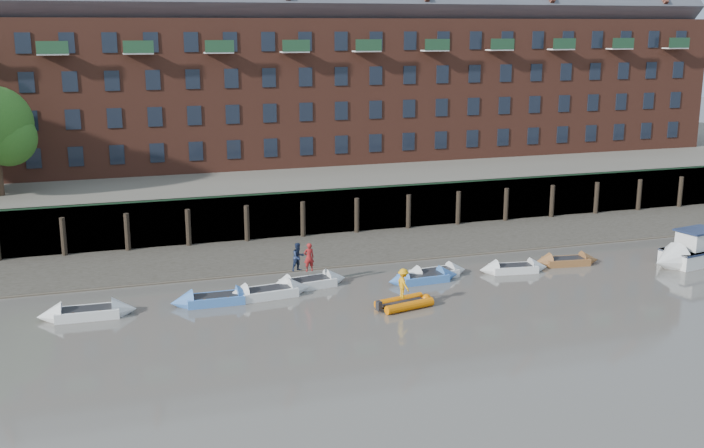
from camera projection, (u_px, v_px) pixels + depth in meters
name	position (u px, v px, depth m)	size (l,w,h in m)	color
ground	(461.00, 344.00, 38.76)	(220.00, 220.00, 0.00)	#5B564E
foreshore	(346.00, 249.00, 55.41)	(110.00, 8.00, 0.50)	#3D382F
mud_band	(362.00, 262.00, 52.26)	(110.00, 1.60, 0.10)	#4C4336
river_wall	(328.00, 212.00, 59.09)	(110.00, 1.23, 3.30)	#2D2A26
bank_terrace	(284.00, 179.00, 71.68)	(110.00, 28.00, 3.20)	#5E594D
apartment_terrace	(279.00, 47.00, 69.97)	(80.60, 15.56, 20.98)	brown
rowboat_0	(87.00, 313.00, 42.29)	(4.97, 1.58, 1.43)	silver
rowboat_1	(215.00, 299.00, 44.41)	(4.76, 1.43, 1.38)	#3D70BA
rowboat_2	(268.00, 292.00, 45.52)	(5.03, 1.96, 1.42)	silver
rowboat_3	(308.00, 283.00, 47.23)	(4.93, 2.08, 1.39)	silver
rowboat_4	(423.00, 278.00, 48.20)	(4.50, 1.51, 1.29)	#3D70BA
rowboat_5	(434.00, 273.00, 49.13)	(4.45, 1.70, 1.26)	silver
rowboat_6	(513.00, 268.00, 50.13)	(4.46, 1.84, 1.26)	silver
rowboat_7	(566.00, 261.00, 51.64)	(4.44, 1.77, 1.25)	brown
rib_tender	(406.00, 303.00, 43.86)	(3.25, 2.09, 0.55)	#DD6802
motor_launch	(689.00, 253.00, 51.61)	(7.05, 3.50, 2.78)	silver
person_rower_a	(309.00, 257.00, 46.91)	(0.61, 0.40, 1.67)	maroon
person_rower_b	(298.00, 257.00, 46.98)	(0.81, 0.63, 1.66)	#19233F
person_rib_crew	(403.00, 283.00, 43.59)	(1.05, 0.60, 1.62)	orange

